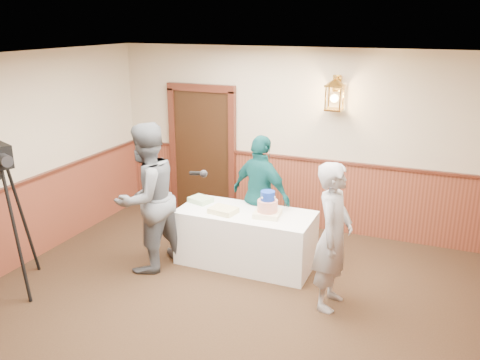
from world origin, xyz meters
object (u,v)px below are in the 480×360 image
at_px(tiered_cake, 268,206).
at_px(sheet_cake_green, 201,200).
at_px(baker, 333,237).
at_px(tv_camera_rig, 6,226).
at_px(interviewer, 147,198).
at_px(assistant_p, 261,195).
at_px(display_table, 246,238).
at_px(sheet_cake_yellow, 223,210).

relative_size(tiered_cake, sheet_cake_green, 1.22).
height_order(sheet_cake_green, baker, baker).
height_order(baker, tv_camera_rig, tv_camera_rig).
xyz_separation_m(interviewer, assistant_p, (1.19, 1.03, -0.13)).
xyz_separation_m(display_table, assistant_p, (0.05, 0.43, 0.47)).
relative_size(baker, tv_camera_rig, 0.94).
distance_m(assistant_p, tv_camera_rig, 3.27).
height_order(display_table, interviewer, interviewer).
height_order(tiered_cake, tv_camera_rig, tv_camera_rig).
distance_m(sheet_cake_yellow, interviewer, 1.01).
relative_size(display_table, interviewer, 0.92).
relative_size(sheet_cake_green, baker, 0.17).
xyz_separation_m(tiered_cake, baker, (0.98, -0.57, -0.02)).
height_order(interviewer, baker, interviewer).
distance_m(sheet_cake_yellow, sheet_cake_green, 0.53).
bearing_deg(tiered_cake, sheet_cake_yellow, -168.11).
bearing_deg(interviewer, sheet_cake_yellow, 131.40).
distance_m(sheet_cake_green, interviewer, 0.84).
bearing_deg(sheet_cake_green, interviewer, -121.06).
distance_m(display_table, tiered_cake, 0.60).
relative_size(assistant_p, tv_camera_rig, 0.93).
bearing_deg(baker, tv_camera_rig, 110.07).
bearing_deg(tiered_cake, tv_camera_rig, -148.23).
bearing_deg(assistant_p, sheet_cake_yellow, 83.44).
xyz_separation_m(sheet_cake_yellow, assistant_p, (0.31, 0.58, 0.06)).
height_order(sheet_cake_yellow, sheet_cake_green, sheet_cake_yellow).
bearing_deg(tv_camera_rig, sheet_cake_green, 70.13).
relative_size(sheet_cake_yellow, sheet_cake_green, 1.15).
xyz_separation_m(sheet_cake_green, tv_camera_rig, (-1.69, -1.82, 0.04)).
xyz_separation_m(interviewer, tv_camera_rig, (-1.27, -1.12, -0.16)).
height_order(sheet_cake_green, interviewer, interviewer).
xyz_separation_m(tiered_cake, tv_camera_rig, (-2.72, -1.69, -0.06)).
height_order(assistant_p, tv_camera_rig, tv_camera_rig).
height_order(display_table, sheet_cake_yellow, sheet_cake_yellow).
distance_m(interviewer, baker, 2.44).
bearing_deg(baker, sheet_cake_yellow, 77.28).
height_order(display_table, baker, baker).
distance_m(tiered_cake, interviewer, 1.56).
bearing_deg(assistant_p, tv_camera_rig, 62.60).
height_order(display_table, sheet_cake_green, sheet_cake_green).
distance_m(display_table, assistant_p, 0.64).
distance_m(display_table, sheet_cake_green, 0.83).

